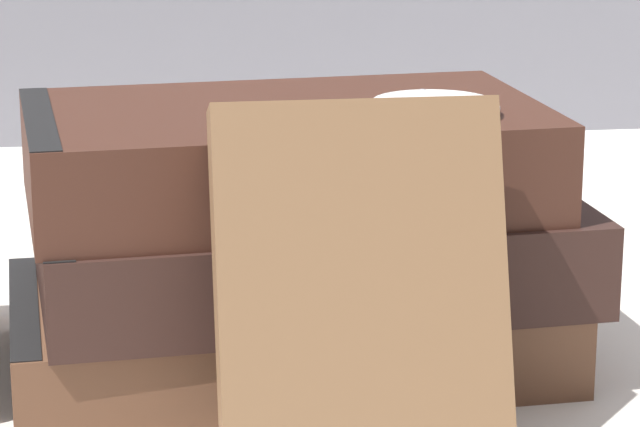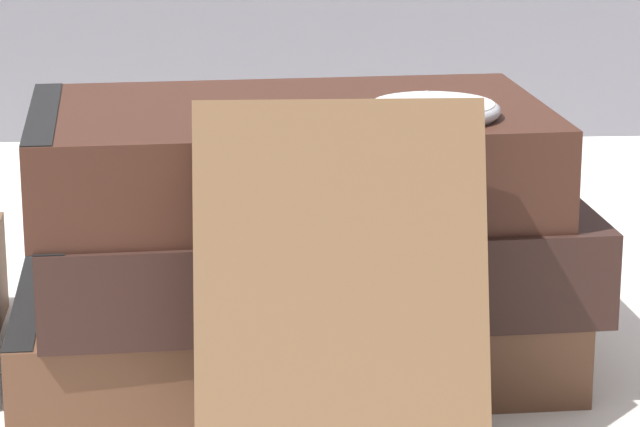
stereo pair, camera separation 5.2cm
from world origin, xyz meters
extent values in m
plane|color=silver|center=(0.00, 0.00, 0.00)|extent=(3.00, 3.00, 0.00)
cube|color=brown|center=(0.03, 0.03, 0.02)|extent=(0.24, 0.15, 0.03)
cube|color=black|center=(-0.08, 0.02, 0.02)|extent=(0.02, 0.13, 0.03)
cube|color=#331E19|center=(0.04, 0.03, 0.05)|extent=(0.24, 0.16, 0.04)
cube|color=black|center=(-0.07, 0.02, 0.05)|extent=(0.02, 0.13, 0.04)
cube|color=#422319|center=(0.03, 0.02, 0.09)|extent=(0.22, 0.15, 0.04)
cube|color=black|center=(-0.07, 0.02, 0.09)|extent=(0.02, 0.13, 0.04)
cube|color=brown|center=(0.04, -0.08, 0.07)|extent=(0.10, 0.07, 0.14)
cylinder|color=white|center=(0.09, 0.00, 0.12)|extent=(0.05, 0.05, 0.01)
torus|color=#B2B2B7|center=(0.09, 0.00, 0.12)|extent=(0.05, 0.05, 0.01)
sphere|color=#B2B2B7|center=(0.09, 0.02, 0.12)|extent=(0.01, 0.01, 0.01)
camera|label=1|loc=(-0.04, -0.59, 0.24)|focal=85.00mm
camera|label=2|loc=(0.01, -0.60, 0.24)|focal=85.00mm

